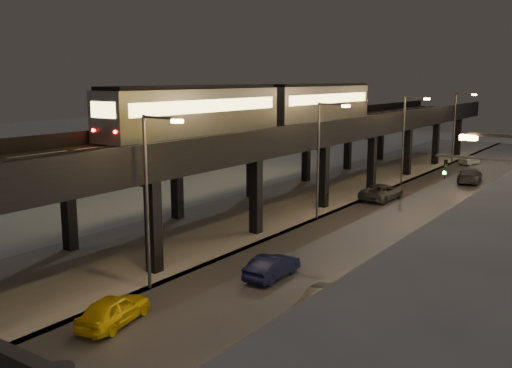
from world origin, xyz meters
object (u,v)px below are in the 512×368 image
Objects in this scene: subway_train at (267,105)px; car_mid_dark at (470,176)px; car_onc_silver at (323,308)px; car_near_white at (272,267)px; car_taxi at (114,311)px; car_far_white at (470,160)px; car_mid_silver at (382,193)px.

subway_train is 23.84m from car_mid_dark.
car_near_white is at bearing 146.33° from car_onc_silver.
car_taxi is at bearing -70.01° from subway_train.
subway_train is 7.05× the size of car_mid_dark.
car_mid_dark is at bearing 53.70° from subway_train.
car_taxi is 1.01× the size of car_near_white.
subway_train is at bearing 45.10° from car_mid_dark.
car_near_white is (2.49, 8.98, -0.03)m from car_taxi.
car_onc_silver is (5.00, -3.57, 0.09)m from car_near_white.
car_onc_silver reaches higher than car_taxi.
subway_train is 9.46× the size of car_near_white.
car_taxi is 9.31m from car_near_white.
subway_train reaches higher than car_near_white.
car_mid_dark is at bearing 116.58° from car_far_white.
car_mid_dark reaches higher than car_onc_silver.
car_taxi is 0.75× the size of car_mid_dark.
car_far_white is (-2.20, 49.00, -0.03)m from car_near_white.
car_onc_silver is (8.03, -26.14, 0.01)m from car_mid_silver.
car_mid_silver is 14.03m from car_mid_dark.
car_onc_silver is at bearing 143.05° from car_near_white.
subway_train reaches higher than car_far_white.
car_mid_dark is 1.18× the size of car_onc_silver.
car_taxi is 31.55m from car_mid_silver.
car_mid_silver is 1.45× the size of car_far_white.
car_mid_silver reaches higher than car_near_white.
car_mid_dark is 39.72m from car_onc_silver.
car_far_white is at bearing -88.86° from car_near_white.
car_mid_dark is (13.37, 18.20, -7.66)m from subway_train.
car_taxi is at bearing -142.32° from car_onc_silver.
subway_train reaches higher than car_onc_silver.
subway_train reaches higher than car_mid_dark.
car_mid_silver is (9.19, 4.80, -7.69)m from subway_train.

